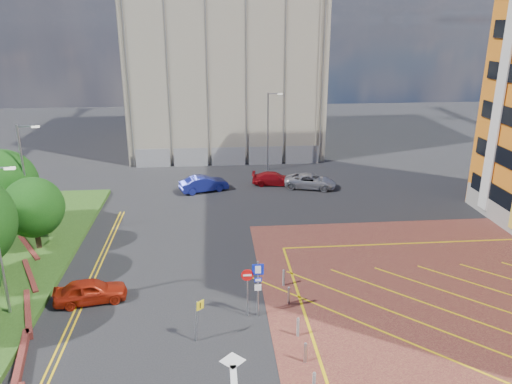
{
  "coord_description": "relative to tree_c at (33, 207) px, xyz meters",
  "views": [
    {
      "loc": [
        -1.61,
        -21.75,
        14.84
      ],
      "look_at": [
        0.66,
        3.91,
        5.93
      ],
      "focal_mm": 35.0,
      "sensor_mm": 36.0,
      "label": 1
    }
  ],
  "objects": [
    {
      "name": "lamp_back",
      "position": [
        17.58,
        18.0,
        1.17
      ],
      "size": [
        1.53,
        0.16,
        8.0
      ],
      "color": "#9EA0A8",
      "rests_on": "ground"
    },
    {
      "name": "ground",
      "position": [
        13.5,
        -10.0,
        -3.19
      ],
      "size": [
        140.0,
        140.0,
        0.0
      ],
      "primitive_type": "plane",
      "color": "black",
      "rests_on": "ground"
    },
    {
      "name": "tree_d",
      "position": [
        -3.0,
        3.0,
        0.68
      ],
      "size": [
        5.0,
        5.0,
        6.08
      ],
      "color": "#3D2B1C",
      "rests_on": "grass_bed"
    },
    {
      "name": "retaining_wall",
      "position": [
        1.7,
        -8.0,
        -2.99
      ],
      "size": [
        6.06,
        20.33,
        0.4
      ],
      "color": "maroon",
      "rests_on": "ground"
    },
    {
      "name": "sign_cluster",
      "position": [
        13.8,
        -9.02,
        -1.24
      ],
      "size": [
        1.17,
        0.12,
        3.2
      ],
      "color": "#9EA0A8",
      "rests_on": "ground"
    },
    {
      "name": "lamp_left_far",
      "position": [
        -0.92,
        2.0,
        1.47
      ],
      "size": [
        1.53,
        0.16,
        8.0
      ],
      "color": "#9EA0A8",
      "rests_on": "grass_bed"
    },
    {
      "name": "forecourt",
      "position": [
        27.5,
        -10.0,
        -3.18
      ],
      "size": [
        26.0,
        26.0,
        0.02
      ],
      "primitive_type": "cube",
      "color": "maroon",
      "rests_on": "ground"
    },
    {
      "name": "construction_building",
      "position": [
        13.5,
        30.0,
        7.81
      ],
      "size": [
        21.2,
        19.2,
        22.0
      ],
      "primitive_type": "cube",
      "color": "gray",
      "rests_on": "ground"
    },
    {
      "name": "construction_fence",
      "position": [
        14.5,
        20.0,
        -2.19
      ],
      "size": [
        21.6,
        0.06,
        2.0
      ],
      "primitive_type": "cube",
      "color": "gray",
      "rests_on": "ground"
    },
    {
      "name": "car_blue_back",
      "position": [
        10.95,
        11.62,
        -2.47
      ],
      "size": [
        4.63,
        2.85,
        1.44
      ],
      "primitive_type": "imported",
      "rotation": [
        0.0,
        0.0,
        1.9
      ],
      "color": "navy",
      "rests_on": "ground"
    },
    {
      "name": "car_silver_back",
      "position": [
        20.81,
        11.72,
        -2.53
      ],
      "size": [
        5.2,
        3.46,
        1.33
      ],
      "primitive_type": "imported",
      "rotation": [
        0.0,
        0.0,
        1.28
      ],
      "color": "#B2B1B8",
      "rests_on": "ground"
    },
    {
      "name": "car_red_back",
      "position": [
        17.56,
        13.0,
        -2.59
      ],
      "size": [
        4.32,
        2.18,
        1.2
      ],
      "primitive_type": "imported",
      "rotation": [
        0.0,
        0.0,
        1.45
      ],
      "color": "#A00D14",
      "rests_on": "ground"
    },
    {
      "name": "bollard_row",
      "position": [
        15.8,
        -11.67,
        -2.72
      ],
      "size": [
        0.14,
        11.14,
        0.9
      ],
      "color": "#9EA0A8",
      "rests_on": "forecourt"
    },
    {
      "name": "car_red_left",
      "position": [
        4.9,
        -6.81,
        -2.52
      ],
      "size": [
        4.15,
        2.28,
        1.34
      ],
      "primitive_type": "imported",
      "rotation": [
        0.0,
        0.0,
        1.76
      ],
      "color": "#A8230E",
      "rests_on": "ground"
    },
    {
      "name": "warning_sign",
      "position": [
        10.92,
        -10.94,
        -1.76
      ],
      "size": [
        0.53,
        0.37,
        2.24
      ],
      "color": "#9EA0A8",
      "rests_on": "ground"
    },
    {
      "name": "tree_c",
      "position": [
        0.0,
        0.0,
        0.0
      ],
      "size": [
        4.0,
        4.0,
        4.9
      ],
      "color": "#3D2B1C",
      "rests_on": "grass_bed"
    }
  ]
}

